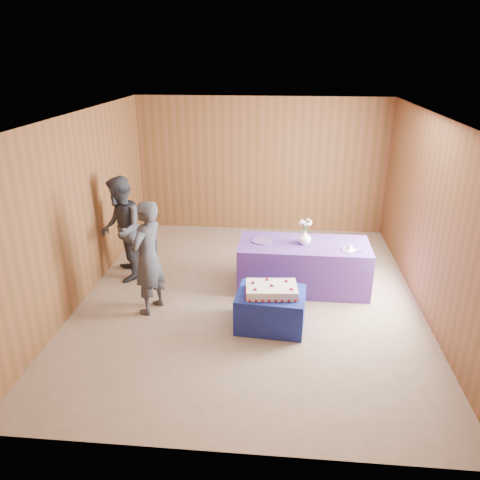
# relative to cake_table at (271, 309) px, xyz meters

# --- Properties ---
(ground) EXTENTS (6.00, 6.00, 0.00)m
(ground) POSITION_rel_cake_table_xyz_m (-0.34, 0.77, -0.25)
(ground) COLOR gray
(ground) RESTS_ON ground
(room_shell) EXTENTS (5.04, 6.04, 2.72)m
(room_shell) POSITION_rel_cake_table_xyz_m (-0.34, 0.77, 1.55)
(room_shell) COLOR brown
(room_shell) RESTS_ON ground
(cake_table) EXTENTS (0.96, 0.78, 0.50)m
(cake_table) POSITION_rel_cake_table_xyz_m (0.00, 0.00, 0.00)
(cake_table) COLOR #1B2299
(cake_table) RESTS_ON ground
(serving_table) EXTENTS (2.01, 0.91, 0.75)m
(serving_table) POSITION_rel_cake_table_xyz_m (0.47, 1.17, 0.12)
(serving_table) COLOR #603697
(serving_table) RESTS_ON ground
(sheet_cake) EXTENTS (0.74, 0.54, 0.16)m
(sheet_cake) POSITION_rel_cake_table_xyz_m (0.00, -0.02, 0.31)
(sheet_cake) COLOR white
(sheet_cake) RESTS_ON cake_table
(vase) EXTENTS (0.22, 0.22, 0.21)m
(vase) POSITION_rel_cake_table_xyz_m (0.47, 1.16, 0.60)
(vase) COLOR white
(vase) RESTS_ON serving_table
(flower_spray) EXTENTS (0.20, 0.20, 0.15)m
(flower_spray) POSITION_rel_cake_table_xyz_m (0.47, 1.16, 0.84)
(flower_spray) COLOR #276227
(flower_spray) RESTS_ON vase
(platter) EXTENTS (0.38, 0.38, 0.02)m
(platter) POSITION_rel_cake_table_xyz_m (-0.18, 1.20, 0.51)
(platter) COLOR #6B4B96
(platter) RESTS_ON serving_table
(plate) EXTENTS (0.25, 0.25, 0.01)m
(plate) POSITION_rel_cake_table_xyz_m (1.12, 0.98, 0.51)
(plate) COLOR white
(plate) RESTS_ON serving_table
(cake_slice) EXTENTS (0.10, 0.09, 0.09)m
(cake_slice) POSITION_rel_cake_table_xyz_m (1.12, 0.98, 0.55)
(cake_slice) COLOR white
(cake_slice) RESTS_ON plate
(knife) EXTENTS (0.25, 0.10, 0.00)m
(knife) POSITION_rel_cake_table_xyz_m (1.18, 0.88, 0.50)
(knife) COLOR #BAB9BE
(knife) RESTS_ON serving_table
(guest_left) EXTENTS (0.58, 0.70, 1.65)m
(guest_left) POSITION_rel_cake_table_xyz_m (-1.73, 0.26, 0.57)
(guest_left) COLOR #373941
(guest_left) RESTS_ON ground
(guest_right) EXTENTS (0.89, 1.00, 1.70)m
(guest_right) POSITION_rel_cake_table_xyz_m (-2.44, 1.26, 0.60)
(guest_right) COLOR #35363F
(guest_right) RESTS_ON ground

